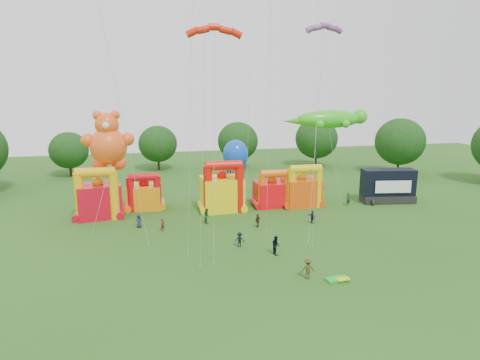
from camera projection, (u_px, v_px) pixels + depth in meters
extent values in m
plane|color=#255016|center=(278.00, 301.00, 34.58)|extent=(160.00, 160.00, 0.00)
cylinder|color=#352314|center=(398.00, 165.00, 82.19)|extent=(0.44, 0.44, 3.72)
ellipsoid|color=#163C12|center=(400.00, 142.00, 81.19)|extent=(9.30, 9.30, 8.89)
cylinder|color=#352314|center=(316.00, 159.00, 89.70)|extent=(0.44, 0.44, 3.51)
ellipsoid|color=#163C12|center=(316.00, 138.00, 88.75)|extent=(8.77, 8.78, 8.39)
cylinder|color=#352314|center=(238.00, 161.00, 88.08)|extent=(0.44, 0.44, 3.30)
ellipsoid|color=#163C12|center=(238.00, 141.00, 87.19)|extent=(8.25, 8.25, 7.88)
cylinder|color=#352314|center=(159.00, 162.00, 86.78)|extent=(0.44, 0.44, 3.09)
ellipsoid|color=#163C12|center=(158.00, 144.00, 85.95)|extent=(7.73, 7.72, 7.38)
cylinder|color=#352314|center=(71.00, 169.00, 80.86)|extent=(0.44, 0.44, 2.88)
ellipsoid|color=#163C12|center=(69.00, 150.00, 80.08)|extent=(7.20, 7.20, 6.88)
cube|color=red|center=(99.00, 200.00, 56.01)|extent=(6.16, 5.30, 4.40)
cylinder|color=#F4B10C|center=(80.00, 197.00, 53.87)|extent=(1.19, 1.19, 6.29)
cylinder|color=#F4B10C|center=(114.00, 196.00, 54.72)|extent=(1.19, 1.19, 6.29)
cylinder|color=#F4B10C|center=(95.00, 172.00, 53.60)|extent=(4.82, 1.25, 1.25)
sphere|color=#F4B10C|center=(98.00, 182.00, 55.45)|extent=(1.40, 1.40, 1.40)
cube|color=orange|center=(145.00, 197.00, 59.84)|extent=(4.96, 4.14, 3.35)
cylinder|color=red|center=(131.00, 195.00, 58.05)|extent=(1.01, 1.01, 4.79)
cylinder|color=red|center=(158.00, 194.00, 58.77)|extent=(1.01, 1.01, 4.79)
cylinder|color=red|center=(143.00, 177.00, 57.88)|extent=(4.10, 1.06, 1.06)
sphere|color=red|center=(144.00, 183.00, 59.40)|extent=(1.40, 1.40, 1.40)
cube|color=yellow|center=(222.00, 194.00, 59.04)|extent=(5.79, 4.78, 4.60)
cylinder|color=red|center=(208.00, 190.00, 56.88)|extent=(1.21, 1.21, 6.58)
cylinder|color=red|center=(239.00, 189.00, 57.73)|extent=(1.21, 1.21, 6.58)
cylinder|color=red|center=(224.00, 165.00, 56.58)|extent=(4.88, 1.27, 1.27)
sphere|color=red|center=(222.00, 175.00, 58.47)|extent=(1.40, 1.40, 1.40)
cube|color=red|center=(272.00, 194.00, 61.14)|extent=(4.91, 4.05, 3.50)
cylinder|color=#F55D0D|center=(262.00, 192.00, 59.33)|extent=(1.02, 1.02, 5.00)
cylinder|color=#F55D0D|center=(287.00, 190.00, 60.05)|extent=(1.02, 1.02, 5.00)
cylinder|color=#F55D0D|center=(275.00, 174.00, 59.14)|extent=(4.12, 1.07, 1.07)
sphere|color=#F55D0D|center=(272.00, 180.00, 60.69)|extent=(1.40, 1.40, 1.40)
cube|color=#E64A0C|center=(301.00, 192.00, 61.37)|extent=(5.23, 4.27, 3.95)
cylinder|color=yellow|center=(292.00, 189.00, 59.40)|extent=(1.11, 1.11, 5.64)
cylinder|color=yellow|center=(318.00, 188.00, 60.18)|extent=(1.11, 1.11, 5.64)
cylinder|color=yellow|center=(306.00, 169.00, 59.17)|extent=(4.48, 1.16, 1.16)
sphere|color=yellow|center=(302.00, 176.00, 60.87)|extent=(1.40, 1.40, 1.40)
cube|color=black|center=(387.00, 198.00, 63.29)|extent=(7.97, 3.91, 1.10)
cube|color=black|center=(388.00, 182.00, 62.94)|extent=(7.92, 3.54, 3.82)
cube|color=white|center=(393.00, 187.00, 61.60)|extent=(5.23, 0.82, 1.80)
cylinder|color=black|center=(372.00, 203.00, 61.62)|extent=(0.30, 0.90, 0.90)
cylinder|color=black|center=(410.00, 200.00, 62.84)|extent=(0.30, 0.90, 0.90)
sphere|color=#FB581B|center=(108.00, 146.00, 55.02)|extent=(4.74, 4.74, 4.74)
sphere|color=#FB581B|center=(107.00, 124.00, 54.40)|extent=(3.01, 3.01, 3.01)
sphere|color=#FB581B|center=(97.00, 115.00, 53.92)|extent=(1.18, 1.18, 1.18)
sphere|color=#FB581B|center=(115.00, 115.00, 54.35)|extent=(1.18, 1.18, 1.18)
sphere|color=#FB581B|center=(88.00, 140.00, 54.33)|extent=(1.72, 1.72, 1.72)
sphere|color=#FB581B|center=(128.00, 139.00, 55.32)|extent=(1.72, 1.72, 1.72)
sphere|color=#FB581B|center=(100.00, 163.00, 55.25)|extent=(1.94, 1.94, 1.94)
sphere|color=#FB581B|center=(119.00, 162.00, 55.73)|extent=(1.94, 1.94, 1.94)
sphere|color=white|center=(106.00, 126.00, 53.01)|extent=(0.86, 0.86, 0.86)
ellipsoid|color=green|center=(329.00, 119.00, 61.47)|extent=(9.92, 3.10, 2.63)
sphere|color=green|center=(360.00, 117.00, 62.37)|extent=(2.13, 2.13, 2.13)
cone|color=green|center=(295.00, 121.00, 60.51)|extent=(3.87, 1.55, 1.55)
sphere|color=green|center=(336.00, 122.00, 63.47)|extent=(1.16, 1.16, 1.16)
sphere|color=green|center=(346.00, 124.00, 60.51)|extent=(1.16, 1.16, 1.16)
sphere|color=green|center=(312.00, 122.00, 62.69)|extent=(1.16, 1.16, 1.16)
sphere|color=green|center=(320.00, 124.00, 59.73)|extent=(1.16, 1.16, 1.16)
ellipsoid|color=blue|center=(236.00, 155.00, 62.12)|extent=(3.69, 3.69, 4.43)
cone|color=#591E8C|center=(244.00, 168.00, 62.81)|extent=(0.83, 0.83, 2.95)
cone|color=#591E8C|center=(238.00, 167.00, 63.68)|extent=(0.83, 0.83, 2.95)
cone|color=#591E8C|center=(230.00, 167.00, 63.44)|extent=(0.83, 0.83, 2.95)
cone|color=#591E8C|center=(228.00, 169.00, 62.33)|extent=(0.83, 0.83, 2.95)
cone|color=#591E8C|center=(233.00, 170.00, 61.46)|extent=(0.83, 0.83, 2.95)
cone|color=#591E8C|center=(241.00, 170.00, 61.70)|extent=(0.83, 0.83, 2.95)
cube|color=green|center=(337.00, 279.00, 38.08)|extent=(2.10, 1.23, 0.24)
cube|color=yellow|center=(343.00, 279.00, 37.84)|extent=(1.26, 0.74, 0.10)
imported|color=#222339|center=(139.00, 221.00, 51.97)|extent=(0.90, 0.70, 1.64)
imported|color=maroon|center=(163.00, 225.00, 50.86)|extent=(0.65, 0.66, 1.53)
imported|color=#1D4923|center=(207.00, 216.00, 53.61)|extent=(0.84, 1.02, 1.93)
imported|color=black|center=(240.00, 240.00, 45.84)|extent=(1.19, 0.91, 1.63)
imported|color=#382716|center=(258.00, 220.00, 52.16)|extent=(1.03, 0.94, 1.69)
imported|color=#26243C|center=(312.00, 217.00, 53.69)|extent=(0.77, 1.60, 1.65)
imported|color=#5A1926|center=(298.00, 202.00, 60.34)|extent=(0.87, 0.59, 1.74)
imported|color=#173923|center=(348.00, 199.00, 61.35)|extent=(0.80, 0.64, 1.90)
imported|color=black|center=(276.00, 245.00, 43.82)|extent=(0.86, 1.04, 1.97)
imported|color=#3C3818|center=(308.00, 269.00, 38.32)|extent=(1.30, 0.83, 1.91)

